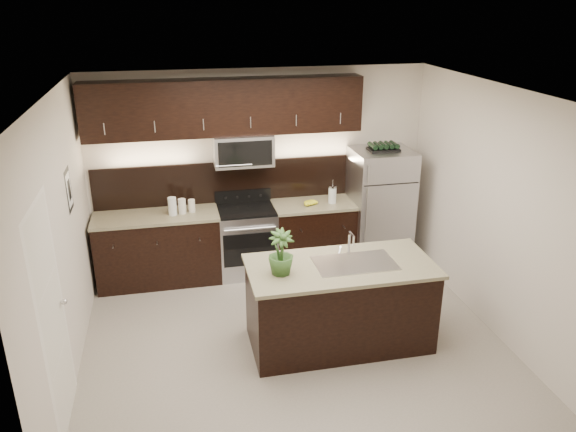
% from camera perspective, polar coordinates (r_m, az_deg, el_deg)
% --- Properties ---
extents(ground, '(4.50, 4.50, 0.00)m').
position_cam_1_polar(ground, '(6.39, 0.43, -12.24)').
color(ground, gray).
rests_on(ground, ground).
extents(room_walls, '(4.52, 4.02, 2.71)m').
position_cam_1_polar(room_walls, '(5.57, -0.55, 2.06)').
color(room_walls, beige).
rests_on(room_walls, ground).
extents(counter_run, '(3.51, 0.65, 0.94)m').
position_cam_1_polar(counter_run, '(7.56, -5.74, -2.63)').
color(counter_run, black).
rests_on(counter_run, ground).
extents(upper_fixtures, '(3.49, 0.40, 1.66)m').
position_cam_1_polar(upper_fixtures, '(7.20, -6.16, 10.09)').
color(upper_fixtures, black).
rests_on(upper_fixtures, counter_run).
extents(island, '(1.96, 0.96, 0.94)m').
position_cam_1_polar(island, '(6.10, 5.25, -8.87)').
color(island, black).
rests_on(island, ground).
extents(sink_faucet, '(0.84, 0.50, 0.28)m').
position_cam_1_polar(sink_faucet, '(5.93, 6.77, -4.61)').
color(sink_faucet, silver).
rests_on(sink_faucet, island).
extents(refrigerator, '(0.79, 0.71, 1.63)m').
position_cam_1_polar(refrigerator, '(7.84, 9.28, 0.83)').
color(refrigerator, '#B2B2B7').
rests_on(refrigerator, ground).
extents(wine_rack, '(0.40, 0.25, 0.10)m').
position_cam_1_polar(wine_rack, '(7.59, 9.66, 6.93)').
color(wine_rack, black).
rests_on(wine_rack, refrigerator).
extents(plant, '(0.31, 0.31, 0.46)m').
position_cam_1_polar(plant, '(5.58, -0.72, -3.73)').
color(plant, '#2B4C1E').
rests_on(plant, island).
extents(canisters, '(0.34, 0.16, 0.23)m').
position_cam_1_polar(canisters, '(7.29, -10.94, 0.99)').
color(canisters, silver).
rests_on(canisters, counter_run).
extents(french_press, '(0.11, 0.11, 0.32)m').
position_cam_1_polar(french_press, '(7.56, 4.53, 2.19)').
color(french_press, silver).
rests_on(french_press, counter_run).
extents(bananas, '(0.25, 0.22, 0.06)m').
position_cam_1_polar(bananas, '(7.46, 1.87, 1.30)').
color(bananas, gold).
rests_on(bananas, counter_run).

